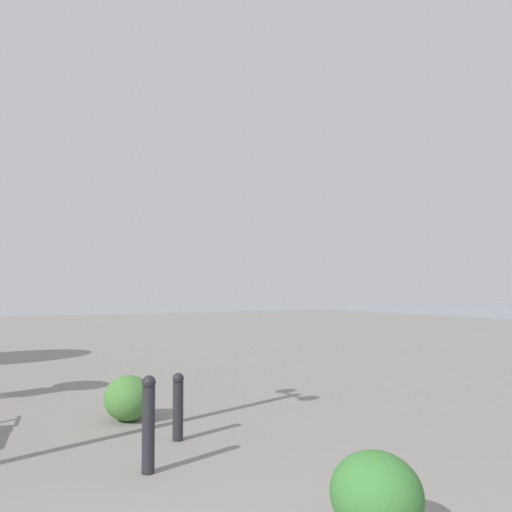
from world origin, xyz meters
TOP-DOWN VIEW (x-y plane):
  - bollard_near at (3.29, -0.57)m, footprint 0.13×0.13m
  - bollard_mid at (4.22, -1.20)m, footprint 0.13×0.13m
  - shrub_low at (5.41, -0.95)m, footprint 0.69×0.62m
  - shrub_round at (1.25, -1.57)m, footprint 0.69×0.62m

SIDE VIEW (x-z plane):
  - shrub_round at x=1.25m, z-range 0.00..0.59m
  - shrub_low at x=5.41m, z-range 0.00..0.59m
  - bollard_mid at x=4.22m, z-range 0.02..0.78m
  - bollard_near at x=3.29m, z-range 0.02..0.92m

